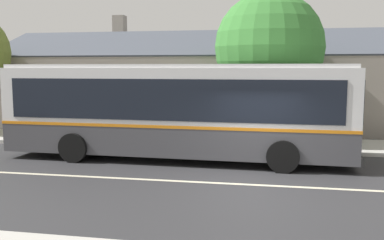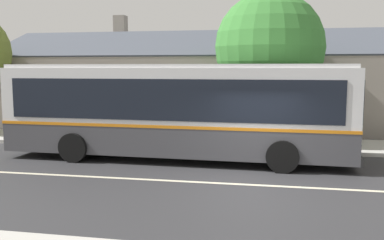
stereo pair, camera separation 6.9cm
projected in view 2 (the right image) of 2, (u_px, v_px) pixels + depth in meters
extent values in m
plane|color=#2D2D30|center=(254.00, 185.00, 11.63)|extent=(300.00, 300.00, 0.00)
cube|color=#ADAAA3|center=(261.00, 144.00, 17.47)|extent=(60.00, 3.00, 0.15)
cube|color=beige|center=(254.00, 185.00, 11.63)|extent=(60.00, 0.16, 0.01)
cube|color=gray|center=(227.00, 91.00, 24.35)|extent=(24.06, 8.65, 3.70)
cube|color=#424751|center=(223.00, 43.00, 21.92)|extent=(24.66, 4.38, 1.66)
cube|color=#424751|center=(231.00, 47.00, 26.14)|extent=(24.66, 4.38, 1.66)
cube|color=gray|center=(121.00, 26.00, 25.96)|extent=(0.70, 0.70, 1.20)
cube|color=black|center=(52.00, 90.00, 21.65)|extent=(1.10, 0.06, 1.30)
cube|color=black|center=(159.00, 91.00, 20.60)|extent=(1.10, 0.06, 1.30)
cube|color=black|center=(278.00, 93.00, 19.55)|extent=(1.10, 0.06, 1.30)
cube|color=#4C3323|center=(295.00, 115.00, 19.52)|extent=(1.00, 0.06, 2.10)
cube|color=#47474C|center=(176.00, 137.00, 14.89)|extent=(11.87, 2.80, 0.97)
cube|color=orange|center=(176.00, 122.00, 14.83)|extent=(11.89, 2.83, 0.10)
cube|color=white|center=(176.00, 94.00, 14.71)|extent=(11.87, 2.80, 1.82)
cube|color=white|center=(175.00, 66.00, 14.59)|extent=(11.63, 2.67, 0.12)
cube|color=black|center=(184.00, 95.00, 15.95)|extent=(10.86, 0.31, 1.32)
cube|color=black|center=(166.00, 100.00, 13.50)|extent=(10.86, 0.31, 1.32)
cube|color=black|center=(357.00, 100.00, 13.47)|extent=(0.10, 2.20, 1.32)
cube|color=black|center=(359.00, 72.00, 13.36)|extent=(0.09, 1.75, 0.24)
cube|color=black|center=(355.00, 155.00, 13.68)|extent=(0.14, 2.50, 0.28)
cube|color=#197233|center=(147.00, 131.00, 16.44)|extent=(3.31, 0.12, 0.68)
cube|color=black|center=(311.00, 114.00, 15.05)|extent=(0.90, 0.05, 2.55)
cylinder|color=black|center=(283.00, 143.00, 15.36)|extent=(1.01, 0.31, 1.00)
cylinder|color=black|center=(282.00, 157.00, 12.94)|extent=(1.01, 0.31, 1.00)
cylinder|color=black|center=(104.00, 136.00, 16.83)|extent=(1.01, 0.31, 1.00)
cylinder|color=black|center=(73.00, 148.00, 14.40)|extent=(1.01, 0.31, 1.00)
cube|color=#4C4C4C|center=(28.00, 126.00, 19.13)|extent=(1.61, 0.10, 0.04)
cube|color=#4C4C4C|center=(26.00, 126.00, 18.99)|extent=(1.61, 0.10, 0.04)
cube|color=#4C4C4C|center=(24.00, 126.00, 18.85)|extent=(1.61, 0.10, 0.04)
cube|color=#4C4C4C|center=(22.00, 120.00, 18.69)|extent=(1.61, 0.04, 0.10)
cube|color=#4C4C4C|center=(22.00, 117.00, 18.68)|extent=(1.61, 0.04, 0.10)
cube|color=black|center=(39.00, 131.00, 18.90)|extent=(0.08, 0.43, 0.45)
cube|color=black|center=(13.00, 131.00, 19.14)|extent=(0.08, 0.43, 0.45)
cube|color=#4C4C4C|center=(116.00, 129.00, 18.10)|extent=(1.77, 0.10, 0.04)
cube|color=#4C4C4C|center=(114.00, 129.00, 17.96)|extent=(1.77, 0.10, 0.04)
cube|color=#4C4C4C|center=(113.00, 130.00, 17.82)|extent=(1.77, 0.10, 0.04)
cube|color=#4C4C4C|center=(112.00, 123.00, 17.66)|extent=(1.77, 0.04, 0.10)
cube|color=#4C4C4C|center=(112.00, 120.00, 17.65)|extent=(1.77, 0.04, 0.10)
cube|color=black|center=(131.00, 135.00, 17.86)|extent=(0.08, 0.43, 0.45)
cube|color=black|center=(99.00, 134.00, 18.12)|extent=(0.08, 0.43, 0.45)
cylinder|color=#4C3828|center=(268.00, 113.00, 17.99)|extent=(0.31, 0.31, 2.54)
sphere|color=#387A33|center=(270.00, 47.00, 17.66)|extent=(4.53, 4.53, 4.53)
sphere|color=#387A33|center=(254.00, 64.00, 17.70)|extent=(3.01, 3.01, 3.01)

